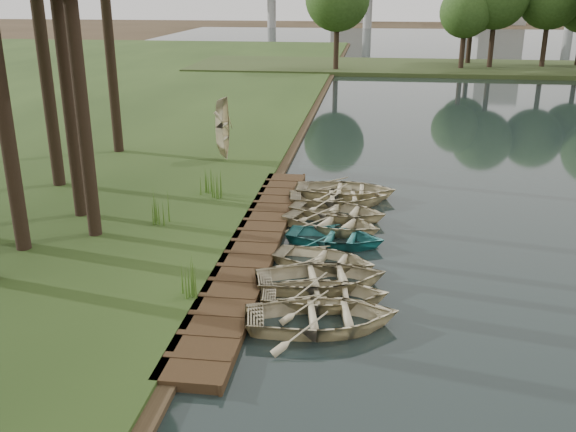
# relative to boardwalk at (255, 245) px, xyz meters

# --- Properties ---
(ground) EXTENTS (300.00, 300.00, 0.00)m
(ground) POSITION_rel_boardwalk_xyz_m (1.60, 0.00, -0.15)
(ground) COLOR #3D2F1D
(boardwalk) EXTENTS (1.60, 16.00, 0.30)m
(boardwalk) POSITION_rel_boardwalk_xyz_m (0.00, 0.00, 0.00)
(boardwalk) COLOR #372615
(boardwalk) RESTS_ON ground
(peninsula) EXTENTS (50.00, 14.00, 0.45)m
(peninsula) POSITION_rel_boardwalk_xyz_m (9.60, 50.00, 0.08)
(peninsula) COLOR #32411C
(peninsula) RESTS_ON ground
(far_trees) EXTENTS (45.60, 5.60, 8.80)m
(far_trees) POSITION_rel_boardwalk_xyz_m (6.27, 50.00, 6.28)
(far_trees) COLOR black
(far_trees) RESTS_ON peninsula
(rowboat_0) EXTENTS (4.30, 3.43, 0.80)m
(rowboat_0) POSITION_rel_boardwalk_xyz_m (2.62, -4.89, 0.30)
(rowboat_0) COLOR #C0B38B
(rowboat_0) RESTS_ON water
(rowboat_1) EXTENTS (3.70, 2.85, 0.71)m
(rowboat_1) POSITION_rel_boardwalk_xyz_m (2.58, -3.63, 0.26)
(rowboat_1) COLOR #C0B38B
(rowboat_1) RESTS_ON water
(rowboat_2) EXTENTS (4.24, 3.46, 0.77)m
(rowboat_2) POSITION_rel_boardwalk_xyz_m (2.41, -2.61, 0.29)
(rowboat_2) COLOR #C0B38B
(rowboat_2) RESTS_ON water
(rowboat_3) EXTENTS (3.60, 2.96, 0.65)m
(rowboat_3) POSITION_rel_boardwalk_xyz_m (2.38, -1.20, 0.23)
(rowboat_3) COLOR #C0B38B
(rowboat_3) RESTS_ON water
(rowboat_4) EXTENTS (3.56, 2.80, 0.67)m
(rowboat_4) POSITION_rel_boardwalk_xyz_m (2.59, 0.66, 0.23)
(rowboat_4) COLOR #2B7876
(rowboat_4) RESTS_ON water
(rowboat_5) EXTENTS (4.24, 3.67, 0.74)m
(rowboat_5) POSITION_rel_boardwalk_xyz_m (2.39, 1.95, 0.27)
(rowboat_5) COLOR #C0B38B
(rowboat_5) RESTS_ON water
(rowboat_6) EXTENTS (4.06, 3.30, 0.74)m
(rowboat_6) POSITION_rel_boardwalk_xyz_m (2.52, 3.22, 0.27)
(rowboat_6) COLOR #C0B38B
(rowboat_6) RESTS_ON water
(rowboat_7) EXTENTS (4.15, 3.20, 0.79)m
(rowboat_7) POSITION_rel_boardwalk_xyz_m (2.44, 4.75, 0.30)
(rowboat_7) COLOR #C0B38B
(rowboat_7) RESTS_ON water
(rowboat_8) EXTENTS (4.02, 2.88, 0.83)m
(rowboat_8) POSITION_rel_boardwalk_xyz_m (2.67, 5.69, 0.32)
(rowboat_8) COLOR #C0B38B
(rowboat_8) RESTS_ON water
(stored_rowboat) EXTENTS (2.97, 2.14, 0.61)m
(stored_rowboat) POSITION_rel_boardwalk_xyz_m (-3.26, 10.07, 0.46)
(stored_rowboat) COLOR #C0B38B
(stored_rowboat) RESTS_ON bank
(reeds_0) EXTENTS (0.60, 0.60, 1.09)m
(reeds_0) POSITION_rel_boardwalk_xyz_m (-1.00, -4.04, 0.69)
(reeds_0) COLOR #3F661E
(reeds_0) RESTS_ON bank
(reeds_1) EXTENTS (0.60, 0.60, 1.13)m
(reeds_1) POSITION_rel_boardwalk_xyz_m (-3.52, 1.20, 0.71)
(reeds_1) COLOR #3F661E
(reeds_1) RESTS_ON bank
(reeds_2) EXTENTS (0.60, 0.60, 1.07)m
(reeds_2) POSITION_rel_boardwalk_xyz_m (-2.29, 4.34, 0.69)
(reeds_2) COLOR #3F661E
(reeds_2) RESTS_ON bank
(reeds_3) EXTENTS (0.60, 0.60, 0.96)m
(reeds_3) POSITION_rel_boardwalk_xyz_m (-2.91, 4.79, 0.63)
(reeds_3) COLOR #3F661E
(reeds_3) RESTS_ON bank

